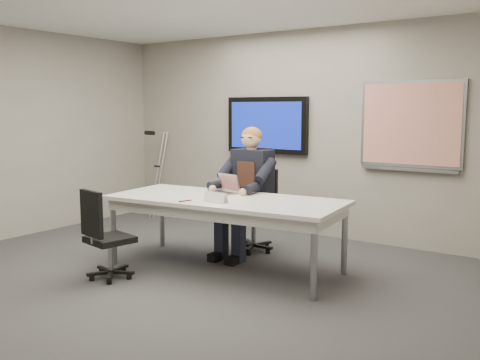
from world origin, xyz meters
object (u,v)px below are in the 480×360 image
Objects in this scene: laptop at (225,189)px; seated_person at (243,204)px; office_chair_near at (107,251)px; conference_table at (225,206)px; office_chair_far at (256,225)px.

seated_person is at bearing 94.38° from laptop.
office_chair_near is 2.77× the size of laptop.
office_chair_near is (-0.79, -0.97, -0.40)m from conference_table.
office_chair_far is 1.07× the size of office_chair_near.
conference_table is 1.32m from office_chair_near.
laptop is at bearing -104.70° from office_chair_near.
office_chair_near is at bearing -105.17° from laptop.
office_chair_near is at bearing -111.81° from seated_person.
office_chair_near is 1.70m from seated_person.
office_chair_far reaches higher than conference_table.
office_chair_near is 1.47m from laptop.
laptop is (-0.19, 0.26, 0.14)m from conference_table.
conference_table is 0.94m from office_chair_far.
laptop is (-0.03, -0.31, 0.23)m from seated_person.
office_chair_far is (-0.16, 0.84, -0.38)m from conference_table.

